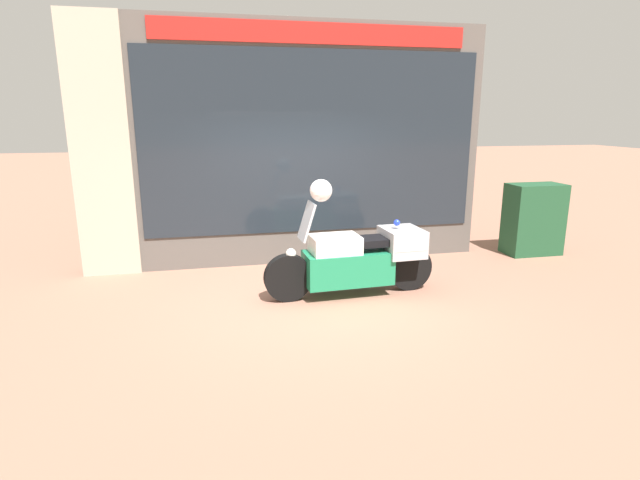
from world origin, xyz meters
The scene contains 6 objects.
ground_plane centered at (0.00, 0.00, 0.00)m, with size 60.00×60.00×0.00m, color #9E6B56.
shop_building centered at (-0.41, 2.00, 1.96)m, with size 6.60×0.55×3.90m.
window_display centered at (0.36, 2.03, 0.44)m, with size 5.29×0.30×1.80m.
paramedic_motorcycle centered at (0.68, 0.10, 0.52)m, with size 2.42×0.66×1.34m.
utility_cabinet centered at (4.34, 1.47, 0.63)m, with size 0.97×0.55×1.27m, color #1E4C2D.
white_helmet centered at (0.12, 0.08, 1.49)m, with size 0.30×0.30×0.30m, color white.
Camera 1 is at (-1.28, -6.26, 2.46)m, focal length 28.00 mm.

